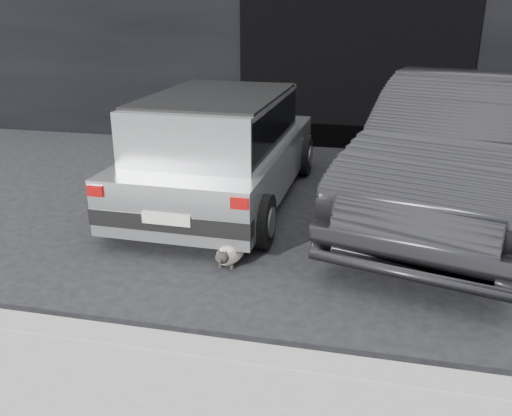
% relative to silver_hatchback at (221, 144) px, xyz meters
% --- Properties ---
extents(ground, '(80.00, 80.00, 0.00)m').
position_rel_silver_hatchback_xyz_m(ground, '(0.45, -0.74, -0.78)').
color(ground, black).
rests_on(ground, ground).
extents(building_facade, '(34.00, 4.00, 5.00)m').
position_rel_silver_hatchback_xyz_m(building_facade, '(1.45, 5.26, 1.72)').
color(building_facade, black).
rests_on(building_facade, ground).
extents(garage_opening, '(4.00, 0.10, 2.60)m').
position_rel_silver_hatchback_xyz_m(garage_opening, '(1.45, 3.25, 0.52)').
color(garage_opening, black).
rests_on(garage_opening, ground).
extents(curb, '(18.00, 0.25, 0.12)m').
position_rel_silver_hatchback_xyz_m(curb, '(1.45, -3.34, -0.72)').
color(curb, gray).
rests_on(curb, ground).
extents(silver_hatchback, '(2.01, 3.93, 1.44)m').
position_rel_silver_hatchback_xyz_m(silver_hatchback, '(0.00, 0.00, 0.00)').
color(silver_hatchback, '#ADAFB1').
rests_on(silver_hatchback, ground).
extents(second_car, '(3.03, 5.41, 1.69)m').
position_rel_silver_hatchback_xyz_m(second_car, '(2.93, 0.20, 0.06)').
color(second_car, black).
rests_on(second_car, ground).
extents(cat_siamese, '(0.29, 0.73, 0.25)m').
position_rel_silver_hatchback_xyz_m(cat_siamese, '(0.59, -1.77, -0.67)').
color(cat_siamese, beige).
rests_on(cat_siamese, ground).
extents(cat_white, '(0.66, 0.42, 0.34)m').
position_rel_silver_hatchback_xyz_m(cat_white, '(0.24, -1.24, -0.62)').
color(cat_white, white).
rests_on(cat_white, ground).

